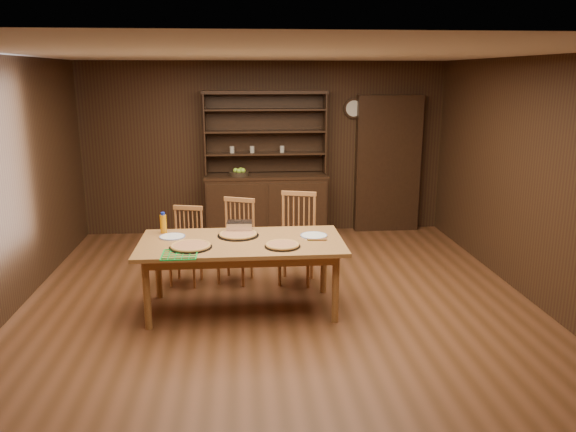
{
  "coord_description": "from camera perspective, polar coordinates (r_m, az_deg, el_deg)",
  "views": [
    {
      "loc": [
        -0.38,
        -5.56,
        2.41
      ],
      "look_at": [
        0.13,
        0.4,
        0.89
      ],
      "focal_mm": 35.0,
      "sensor_mm": 36.0,
      "label": 1
    }
  ],
  "objects": [
    {
      "name": "pizza_left",
      "position": [
        5.6,
        -9.86,
        -3.03
      ],
      "size": [
        0.42,
        0.42,
        0.04
      ],
      "color": "black",
      "rests_on": "dining_table"
    },
    {
      "name": "chair_center",
      "position": [
        6.69,
        -5.19,
        -2.2
      ],
      "size": [
        0.52,
        0.51,
        0.99
      ],
      "rotation": [
        0.0,
        0.0,
        -0.39
      ],
      "color": "#BC7B40",
      "rests_on": "floor"
    },
    {
      "name": "plate_left",
      "position": [
        5.99,
        -11.67,
        -2.06
      ],
      "size": [
        0.27,
        0.27,
        0.02
      ],
      "color": "white",
      "rests_on": "dining_table"
    },
    {
      "name": "juice_bottle",
      "position": [
        6.15,
        -12.55,
        -0.74
      ],
      "size": [
        0.07,
        0.07,
        0.23
      ],
      "color": "orange",
      "rests_on": "dining_table"
    },
    {
      "name": "fruit_bowl",
      "position": [
        8.37,
        -4.99,
        4.38
      ],
      "size": [
        0.3,
        0.3,
        0.12
      ],
      "color": "black",
      "rests_on": "china_hutch"
    },
    {
      "name": "floor",
      "position": [
        6.08,
        -0.91,
        -9.12
      ],
      "size": [
        6.0,
        6.0,
        0.0
      ],
      "primitive_type": "plane",
      "color": "brown",
      "rests_on": "ground"
    },
    {
      "name": "pot_holder_b",
      "position": [
        5.86,
        2.84,
        -2.16
      ],
      "size": [
        0.2,
        0.2,
        0.01
      ],
      "primitive_type": "cube",
      "rotation": [
        0.0,
        0.0,
        0.0
      ],
      "color": "#AA1322",
      "rests_on": "dining_table"
    },
    {
      "name": "wall_clock",
      "position": [
        8.71,
        6.68,
        10.8
      ],
      "size": [
        0.3,
        0.05,
        0.3
      ],
      "color": "black",
      "rests_on": "room_shell"
    },
    {
      "name": "chair_right",
      "position": [
        6.63,
        0.95,
        -1.91
      ],
      "size": [
        0.53,
        0.52,
        1.07
      ],
      "rotation": [
        0.0,
        0.0,
        -0.27
      ],
      "color": "#BC7B40",
      "rests_on": "floor"
    },
    {
      "name": "plate_right",
      "position": [
        5.91,
        2.64,
        -1.99
      ],
      "size": [
        0.29,
        0.29,
        0.02
      ],
      "color": "white",
      "rests_on": "dining_table"
    },
    {
      "name": "foil_dish",
      "position": [
        6.1,
        -4.93,
        -1.07
      ],
      "size": [
        0.28,
        0.21,
        0.11
      ],
      "primitive_type": "cube",
      "rotation": [
        0.0,
        0.0,
        -0.05
      ],
      "color": "silver",
      "rests_on": "dining_table"
    },
    {
      "name": "doorway",
      "position": [
        8.87,
        10.09,
        5.22
      ],
      "size": [
        1.0,
        0.18,
        2.1
      ],
      "primitive_type": "cube",
      "color": "black",
      "rests_on": "floor"
    },
    {
      "name": "cooling_rack",
      "position": [
        5.4,
        -10.96,
        -3.85
      ],
      "size": [
        0.4,
        0.4,
        0.01
      ],
      "primitive_type": null,
      "rotation": [
        0.0,
        0.0,
        0.27
      ],
      "color": "green",
      "rests_on": "dining_table"
    },
    {
      "name": "pizza_center",
      "position": [
        5.94,
        -5.08,
        -1.86
      ],
      "size": [
        0.44,
        0.44,
        0.04
      ],
      "color": "black",
      "rests_on": "dining_table"
    },
    {
      "name": "dining_table",
      "position": [
        5.79,
        -4.74,
        -3.22
      ],
      "size": [
        2.08,
        1.04,
        0.75
      ],
      "color": "#A46B38",
      "rests_on": "floor"
    },
    {
      "name": "pizza_right",
      "position": [
        5.55,
        -0.56,
        -2.97
      ],
      "size": [
        0.36,
        0.36,
        0.04
      ],
      "color": "black",
      "rests_on": "dining_table"
    },
    {
      "name": "pot_holder_a",
      "position": [
        5.84,
        2.95,
        -2.2
      ],
      "size": [
        0.21,
        0.21,
        0.01
      ],
      "primitive_type": "cube",
      "rotation": [
        0.0,
        0.0,
        -0.09
      ],
      "color": "#AA1322",
      "rests_on": "dining_table"
    },
    {
      "name": "chair_left",
      "position": [
        6.71,
        -10.23,
        -2.72
      ],
      "size": [
        0.45,
        0.44,
        0.91
      ],
      "rotation": [
        0.0,
        0.0,
        -0.25
      ],
      "color": "#BC7B40",
      "rests_on": "floor"
    },
    {
      "name": "room_shell",
      "position": [
        5.64,
        -0.97,
        5.76
      ],
      "size": [
        6.0,
        6.0,
        6.0
      ],
      "color": "white",
      "rests_on": "floor"
    },
    {
      "name": "china_hutch",
      "position": [
        8.52,
        -2.24,
        1.95
      ],
      "size": [
        1.84,
        0.52,
        2.17
      ],
      "color": "black",
      "rests_on": "floor"
    }
  ]
}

